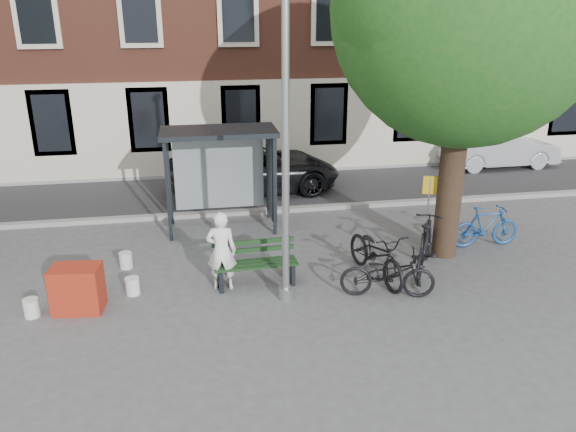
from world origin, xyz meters
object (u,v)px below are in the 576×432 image
(lamppost, at_px, (286,163))
(bike_c, at_px, (376,254))
(car_dark, at_px, (254,169))
(car_silver, at_px, (499,148))
(bus_shelter, at_px, (235,155))
(bike_d, at_px, (425,245))
(bike_a, at_px, (388,274))
(red_stand, at_px, (77,289))
(bike_b, at_px, (486,227))
(notice_sign, at_px, (429,198))
(bench, at_px, (255,265))
(painter, at_px, (221,251))

(lamppost, xyz_separation_m, bike_c, (2.03, 0.59, -2.22))
(car_dark, height_order, car_silver, car_dark)
(bike_c, xyz_separation_m, car_silver, (7.15, 7.81, 0.13))
(bus_shelter, distance_m, car_silver, 10.76)
(car_silver, bearing_deg, bike_d, 140.06)
(bike_a, distance_m, red_stand, 5.96)
(bike_b, relative_size, car_silver, 0.40)
(notice_sign, bearing_deg, bench, -152.41)
(bus_shelter, height_order, bike_a, bus_shelter)
(bus_shelter, distance_m, red_stand, 5.32)
(bike_b, bearing_deg, car_silver, -31.43)
(bike_a, xyz_separation_m, red_stand, (-5.95, 0.47, -0.04))
(bike_d, bearing_deg, lamppost, 42.98)
(bus_shelter, height_order, bike_b, bus_shelter)
(lamppost, xyz_separation_m, notice_sign, (3.60, 1.67, -1.44))
(bus_shelter, relative_size, notice_sign, 1.53)
(bike_a, relative_size, red_stand, 2.07)
(bench, bearing_deg, notice_sign, 9.51)
(car_dark, bearing_deg, bike_a, -173.07)
(car_silver, bearing_deg, bike_c, 135.62)
(red_stand, bearing_deg, bike_a, -4.53)
(car_silver, relative_size, red_stand, 4.68)
(lamppost, height_order, bench, lamppost)
(bike_c, distance_m, red_stand, 5.99)
(bike_a, height_order, car_dark, car_dark)
(bus_shelter, distance_m, bike_b, 6.38)
(bench, xyz_separation_m, notice_sign, (4.10, 0.89, 0.94))
(bike_d, bearing_deg, painter, 30.64)
(bike_b, distance_m, red_stand, 9.23)
(bus_shelter, xyz_separation_m, notice_sign, (4.20, -2.43, -0.57))
(lamppost, relative_size, bike_d, 2.98)
(bike_b, xyz_separation_m, car_dark, (-4.96, 5.26, 0.23))
(lamppost, height_order, bike_a, lamppost)
(red_stand, distance_m, notice_sign, 7.73)
(bench, bearing_deg, bus_shelter, 89.00)
(bike_b, distance_m, bike_c, 3.34)
(painter, distance_m, red_stand, 2.81)
(bike_c, height_order, notice_sign, notice_sign)
(red_stand, bearing_deg, bus_shelter, 49.22)
(painter, xyz_separation_m, bike_d, (4.37, 0.02, -0.21))
(bus_shelter, height_order, red_stand, bus_shelter)
(painter, relative_size, bike_b, 0.98)
(painter, bearing_deg, bike_c, -174.31)
(bike_d, bearing_deg, bike_a, 69.31)
(painter, distance_m, bike_a, 3.35)
(bike_a, relative_size, notice_sign, 1.00)
(bus_shelter, relative_size, painter, 1.72)
(bike_a, bearing_deg, lamppost, 96.67)
(bike_c, bearing_deg, bike_a, -104.62)
(car_dark, distance_m, notice_sign, 6.37)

